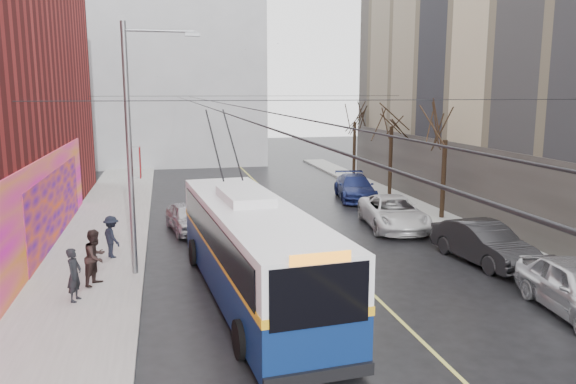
{
  "coord_description": "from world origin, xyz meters",
  "views": [
    {
      "loc": [
        -5.12,
        -10.31,
        6.66
      ],
      "look_at": [
        -0.48,
        10.53,
        2.82
      ],
      "focal_mm": 35.0,
      "sensor_mm": 36.0,
      "label": 1
    }
  ],
  "objects_px": {
    "following_car": "(187,217)",
    "parked_car_d": "(355,187)",
    "pedestrian_a": "(74,275)",
    "pedestrian_b": "(95,257)",
    "tree_near": "(446,125)",
    "streetlight_pole": "(134,144)",
    "trolleybus": "(253,249)",
    "pedestrian_c": "(112,237)",
    "parked_car_c": "(393,213)",
    "tree_far": "(355,112)",
    "parked_car_b": "(483,243)",
    "tree_mid": "(392,114)"
  },
  "relations": [
    {
      "from": "parked_car_c",
      "to": "parked_car_d",
      "type": "height_order",
      "value": "parked_car_c"
    },
    {
      "from": "parked_car_d",
      "to": "pedestrian_b",
      "type": "relative_size",
      "value": 2.73
    },
    {
      "from": "parked_car_d",
      "to": "pedestrian_a",
      "type": "height_order",
      "value": "pedestrian_a"
    },
    {
      "from": "trolleybus",
      "to": "pedestrian_a",
      "type": "relative_size",
      "value": 7.41
    },
    {
      "from": "tree_mid",
      "to": "parked_car_b",
      "type": "relative_size",
      "value": 1.37
    },
    {
      "from": "streetlight_pole",
      "to": "pedestrian_b",
      "type": "relative_size",
      "value": 4.67
    },
    {
      "from": "parked_car_d",
      "to": "following_car",
      "type": "bearing_deg",
      "value": -140.89
    },
    {
      "from": "tree_mid",
      "to": "trolleybus",
      "type": "height_order",
      "value": "tree_mid"
    },
    {
      "from": "tree_far",
      "to": "pedestrian_a",
      "type": "bearing_deg",
      "value": -127.16
    },
    {
      "from": "parked_car_b",
      "to": "pedestrian_c",
      "type": "distance_m",
      "value": 14.67
    },
    {
      "from": "parked_car_c",
      "to": "pedestrian_c",
      "type": "bearing_deg",
      "value": -160.58
    },
    {
      "from": "tree_far",
      "to": "parked_car_d",
      "type": "distance_m",
      "value": 9.12
    },
    {
      "from": "tree_far",
      "to": "pedestrian_c",
      "type": "bearing_deg",
      "value": -132.45
    },
    {
      "from": "parked_car_d",
      "to": "pedestrian_b",
      "type": "xyz_separation_m",
      "value": [
        -13.97,
        -13.42,
        0.35
      ]
    },
    {
      "from": "streetlight_pole",
      "to": "pedestrian_c",
      "type": "bearing_deg",
      "value": 117.03
    },
    {
      "from": "pedestrian_a",
      "to": "pedestrian_b",
      "type": "xyz_separation_m",
      "value": [
        0.49,
        1.45,
        0.11
      ]
    },
    {
      "from": "tree_far",
      "to": "parked_car_b",
      "type": "bearing_deg",
      "value": -95.4
    },
    {
      "from": "parked_car_d",
      "to": "pedestrian_a",
      "type": "bearing_deg",
      "value": -124.71
    },
    {
      "from": "tree_near",
      "to": "pedestrian_c",
      "type": "xyz_separation_m",
      "value": [
        -16.27,
        -3.79,
        -3.99
      ]
    },
    {
      "from": "following_car",
      "to": "pedestrian_a",
      "type": "bearing_deg",
      "value": -123.46
    },
    {
      "from": "trolleybus",
      "to": "pedestrian_a",
      "type": "bearing_deg",
      "value": 169.6
    },
    {
      "from": "trolleybus",
      "to": "parked_car_c",
      "type": "height_order",
      "value": "trolleybus"
    },
    {
      "from": "tree_mid",
      "to": "tree_far",
      "type": "relative_size",
      "value": 1.02
    },
    {
      "from": "trolleybus",
      "to": "pedestrian_c",
      "type": "relative_size",
      "value": 7.53
    },
    {
      "from": "tree_near",
      "to": "pedestrian_b",
      "type": "distance_m",
      "value": 18.36
    },
    {
      "from": "parked_car_c",
      "to": "pedestrian_b",
      "type": "height_order",
      "value": "pedestrian_b"
    },
    {
      "from": "tree_far",
      "to": "pedestrian_a",
      "type": "height_order",
      "value": "tree_far"
    },
    {
      "from": "tree_far",
      "to": "parked_car_b",
      "type": "height_order",
      "value": "tree_far"
    },
    {
      "from": "parked_car_c",
      "to": "parked_car_d",
      "type": "distance_m",
      "value": 7.56
    },
    {
      "from": "trolleybus",
      "to": "tree_far",
      "type": "bearing_deg",
      "value": 58.45
    },
    {
      "from": "parked_car_c",
      "to": "parked_car_b",
      "type": "bearing_deg",
      "value": -70.96
    },
    {
      "from": "trolleybus",
      "to": "following_car",
      "type": "relative_size",
      "value": 3.11
    },
    {
      "from": "tree_near",
      "to": "parked_car_c",
      "type": "relative_size",
      "value": 1.14
    },
    {
      "from": "parked_car_d",
      "to": "pedestrian_b",
      "type": "distance_m",
      "value": 19.37
    },
    {
      "from": "tree_mid",
      "to": "pedestrian_a",
      "type": "relative_size",
      "value": 3.91
    },
    {
      "from": "parked_car_d",
      "to": "streetlight_pole",
      "type": "bearing_deg",
      "value": -125.88
    },
    {
      "from": "following_car",
      "to": "pedestrian_b",
      "type": "height_order",
      "value": "pedestrian_b"
    },
    {
      "from": "tree_mid",
      "to": "pedestrian_b",
      "type": "relative_size",
      "value": 3.46
    },
    {
      "from": "trolleybus",
      "to": "pedestrian_b",
      "type": "bearing_deg",
      "value": 153.78
    },
    {
      "from": "tree_near",
      "to": "tree_mid",
      "type": "relative_size",
      "value": 0.96
    },
    {
      "from": "trolleybus",
      "to": "parked_car_d",
      "type": "relative_size",
      "value": 2.41
    },
    {
      "from": "trolleybus",
      "to": "parked_car_b",
      "type": "distance_m",
      "value": 9.64
    },
    {
      "from": "pedestrian_b",
      "to": "following_car",
      "type": "bearing_deg",
      "value": 3.98
    },
    {
      "from": "tree_far",
      "to": "trolleybus",
      "type": "bearing_deg",
      "value": -116.48
    },
    {
      "from": "tree_far",
      "to": "parked_car_d",
      "type": "xyz_separation_m",
      "value": [
        -2.56,
        -7.58,
        -4.38
      ]
    },
    {
      "from": "following_car",
      "to": "parked_car_d",
      "type": "bearing_deg",
      "value": 19.83
    },
    {
      "from": "tree_near",
      "to": "following_car",
      "type": "distance_m",
      "value": 13.82
    },
    {
      "from": "pedestrian_c",
      "to": "tree_mid",
      "type": "bearing_deg",
      "value": -84.95
    },
    {
      "from": "following_car",
      "to": "pedestrian_c",
      "type": "bearing_deg",
      "value": -136.59
    },
    {
      "from": "tree_far",
      "to": "following_car",
      "type": "relative_size",
      "value": 1.62
    }
  ]
}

